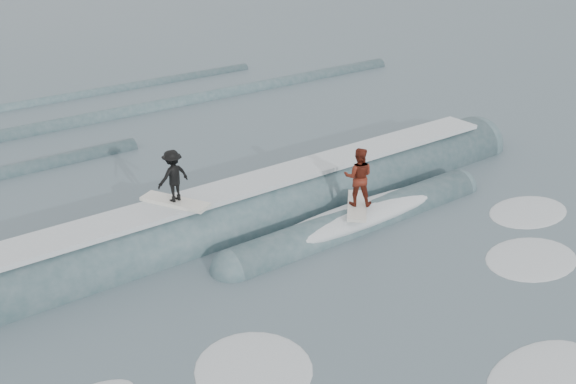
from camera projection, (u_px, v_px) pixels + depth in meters
ground at (412, 303)px, 15.50m from camera, size 160.00×160.00×0.00m
breaking_wave at (283, 214)px, 19.80m from camera, size 21.88×3.95×2.34m
surfer_black at (173, 179)px, 17.39m from camera, size 1.44×2.02×1.57m
surfer_red at (358, 180)px, 18.57m from camera, size 1.76×1.85×1.86m
whitewater at (483, 295)px, 15.85m from camera, size 16.56×7.65×0.10m
far_swells at (74, 128)px, 27.29m from camera, size 39.16×8.65×0.80m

